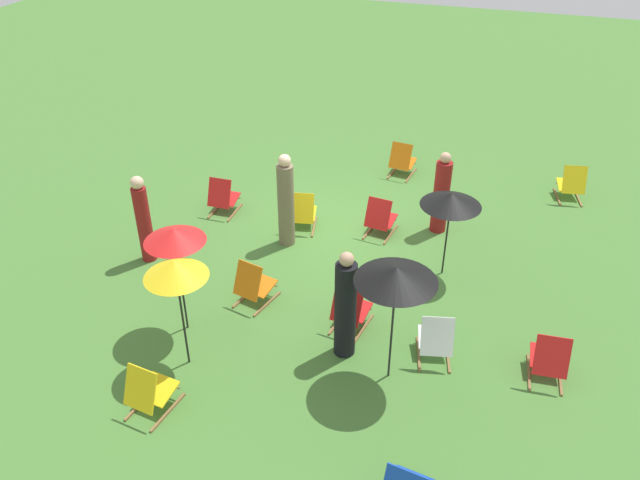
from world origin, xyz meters
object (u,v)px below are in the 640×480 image
at_px(umbrella_3, 396,275).
at_px(deckchair_0, 435,339).
at_px(person_0, 345,307).
at_px(umbrella_1, 174,235).
at_px(umbrella_2, 451,200).
at_px(deckchair_3, 303,213).
at_px(deckchair_11, 149,392).
at_px(deckchair_8, 549,359).
at_px(deckchair_6, 223,198).
at_px(person_2, 441,195).
at_px(umbrella_0, 175,269).
at_px(person_3, 143,220).
at_px(deckchair_7, 254,285).
at_px(deckchair_5, 350,310).
at_px(deckchair_10, 380,218).
at_px(person_1, 286,202).
at_px(deckchair_1, 402,161).
at_px(deckchair_4, 571,184).

bearing_deg(umbrella_3, deckchair_0, -134.31).
bearing_deg(person_0, umbrella_1, 175.97).
distance_m(umbrella_2, person_0, 2.85).
bearing_deg(deckchair_3, deckchair_11, 73.63).
bearing_deg(deckchair_8, deckchair_11, 20.03).
relative_size(deckchair_6, umbrella_1, 0.44).
distance_m(deckchair_0, deckchair_3, 4.28).
height_order(deckchair_11, person_2, person_2).
distance_m(deckchair_8, umbrella_0, 5.46).
bearing_deg(person_3, deckchair_0, -104.50).
xyz_separation_m(deckchair_7, person_0, (-1.79, 0.69, 0.49)).
distance_m(deckchair_5, umbrella_3, 1.89).
xyz_separation_m(deckchair_10, person_2, (-1.06, -0.54, 0.43)).
xyz_separation_m(deckchair_7, person_2, (-2.57, -3.31, 0.43)).
height_order(deckchair_0, deckchair_11, same).
distance_m(deckchair_3, umbrella_3, 4.58).
xyz_separation_m(deckchair_11, person_2, (-2.96, -5.98, 0.43)).
bearing_deg(person_3, deckchair_5, -104.19).
height_order(deckchair_10, person_2, person_2).
bearing_deg(person_1, deckchair_8, -110.08).
distance_m(deckchair_0, deckchair_10, 3.57).
height_order(deckchair_5, umbrella_2, umbrella_2).
relative_size(umbrella_3, person_1, 1.04).
bearing_deg(deckchair_8, deckchair_7, -8.29).
relative_size(umbrella_2, person_3, 0.95).
distance_m(umbrella_0, person_3, 3.14).
bearing_deg(deckchair_1, umbrella_3, 107.57).
distance_m(deckchair_5, deckchair_6, 4.43).
xyz_separation_m(deckchair_5, deckchair_10, (0.22, -2.90, 0.00)).
bearing_deg(person_2, deckchair_6, -118.25).
bearing_deg(umbrella_0, deckchair_4, -127.52).
bearing_deg(deckchair_7, deckchair_10, -104.69).
height_order(deckchair_4, umbrella_3, umbrella_3).
bearing_deg(deckchair_5, umbrella_0, 44.80).
bearing_deg(deckchair_1, deckchair_0, 113.81).
bearing_deg(deckchair_6, deckchair_1, -138.73).
bearing_deg(deckchair_4, umbrella_1, 36.26).
xyz_separation_m(deckchair_10, umbrella_0, (1.88, 4.42, 1.36)).
xyz_separation_m(deckchair_4, umbrella_1, (5.84, 6.38, 1.39)).
height_order(deckchair_0, deckchair_6, same).
bearing_deg(deckchair_7, person_2, -114.04).
height_order(deckchair_11, person_0, person_0).
height_order(deckchair_5, deckchair_8, same).
relative_size(deckchair_8, umbrella_2, 0.51).
bearing_deg(umbrella_3, person_3, -17.79).
relative_size(deckchair_4, deckchair_11, 1.01).
xyz_separation_m(person_1, person_2, (-2.71, -1.38, -0.10)).
bearing_deg(deckchair_3, deckchair_0, 124.91).
height_order(deckchair_7, umbrella_0, umbrella_0).
height_order(deckchair_1, deckchair_4, same).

